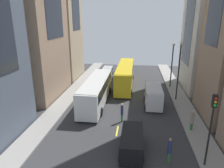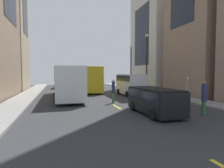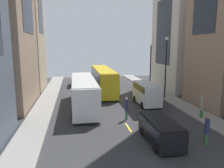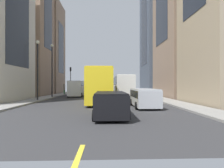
{
  "view_description": "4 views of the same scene",
  "coord_description": "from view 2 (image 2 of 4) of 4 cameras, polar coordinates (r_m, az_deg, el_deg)",
  "views": [
    {
      "loc": [
        1.75,
        -29.02,
        10.93
      ],
      "look_at": [
        -1.76,
        -0.65,
        1.86
      ],
      "focal_mm": 33.07,
      "sensor_mm": 36.0,
      "label": 1
    },
    {
      "loc": [
        -4.53,
        -24.51,
        2.68
      ],
      "look_at": [
        1.8,
        -3.04,
        1.41
      ],
      "focal_mm": 29.7,
      "sensor_mm": 36.0,
      "label": 2
    },
    {
      "loc": [
        -4.47,
        -27.69,
        6.93
      ],
      "look_at": [
        0.63,
        1.19,
        1.78
      ],
      "focal_mm": 34.63,
      "sensor_mm": 36.0,
      "label": 3
    },
    {
      "loc": [
        -0.75,
        25.89,
        2.0
      ],
      "look_at": [
        -1.78,
        -3.08,
        2.07
      ],
      "focal_mm": 28.6,
      "sensor_mm": 36.0,
      "label": 4
    }
  ],
  "objects": [
    {
      "name": "car_black_1",
      "position": [
        12.56,
        12.86,
        -4.47
      ],
      "size": [
        2.02,
        4.7,
        1.71
      ],
      "color": "black",
      "rests_on": "ground"
    },
    {
      "name": "sidewalk_west",
      "position": [
        24.89,
        -24.38,
        -3.04
      ],
      "size": [
        2.35,
        44.0,
        0.15
      ],
      "primitive_type": "cube",
      "color": "gray",
      "rests_on": "ground"
    },
    {
      "name": "delivery_van_white",
      "position": [
        22.72,
        5.69,
        0.29
      ],
      "size": [
        2.25,
        5.05,
        2.58
      ],
      "color": "white",
      "rests_on": "ground"
    },
    {
      "name": "car_black_2",
      "position": [
        39.58,
        -11.37,
        0.61
      ],
      "size": [
        2.06,
        4.32,
        1.51
      ],
      "color": "black",
      "rests_on": "ground"
    },
    {
      "name": "car_silver_0",
      "position": [
        35.06,
        -15.71,
        0.32
      ],
      "size": [
        2.03,
        4.49,
        1.61
      ],
      "color": "#B7BABF",
      "rests_on": "ground"
    },
    {
      "name": "pedestrian_waiting_curb",
      "position": [
        13.34,
        26.47,
        -3.5
      ],
      "size": [
        0.33,
        0.33,
        2.21
      ],
      "rotation": [
        0.0,
        0.0,
        3.91
      ],
      "color": "#336B38",
      "rests_on": "ground"
    },
    {
      "name": "pedestrian_crossing_near",
      "position": [
        19.16,
        22.28,
        -1.11
      ],
      "size": [
        0.37,
        0.37,
        2.19
      ],
      "rotation": [
        0.0,
        0.0,
        4.43
      ],
      "color": "#336B38",
      "rests_on": "ground"
    },
    {
      "name": "lane_stripe_2",
      "position": [
        25.07,
        -5.93,
        -2.88
      ],
      "size": [
        0.16,
        2.0,
        0.01
      ],
      "primitive_type": "cube",
      "color": "yellow",
      "rests_on": "ground"
    },
    {
      "name": "building_east_2",
      "position": [
        34.7,
        14.37,
        13.76
      ],
      "size": [
        7.01,
        9.94,
        18.13
      ],
      "color": "beige",
      "rests_on": "ground"
    },
    {
      "name": "city_bus_white",
      "position": [
        20.96,
        -13.57,
        1.33
      ],
      "size": [
        2.8,
        11.92,
        3.35
      ],
      "color": "silver",
      "rests_on": "ground"
    },
    {
      "name": "pedestrian_crossing_mid",
      "position": [
        16.78,
        0.41,
        -1.84
      ],
      "size": [
        0.29,
        0.29,
        2.19
      ],
      "rotation": [
        0.0,
        0.0,
        5.45
      ],
      "color": "#336B38",
      "rests_on": "ground"
    },
    {
      "name": "ground_plane",
      "position": [
        25.07,
        -5.93,
        -2.9
      ],
      "size": [
        42.35,
        42.35,
        0.0
      ],
      "primitive_type": "plane",
      "color": "#333335"
    },
    {
      "name": "lane_stripe_4",
      "position": [
        45.81,
        -10.73,
        -0.14
      ],
      "size": [
        0.16,
        2.0,
        0.01
      ],
      "primitive_type": "cube",
      "color": "yellow",
      "rests_on": "ground"
    },
    {
      "name": "lane_stripe_1",
      "position": [
        14.96,
        1.49,
        -7.04
      ],
      "size": [
        0.16,
        2.0,
        0.01
      ],
      "primitive_type": "cube",
      "color": "yellow",
      "rests_on": "ground"
    },
    {
      "name": "lane_stripe_3",
      "position": [
        35.4,
        -9.03,
        -1.11
      ],
      "size": [
        0.16,
        2.0,
        0.01
      ],
      "primitive_type": "cube",
      "color": "yellow",
      "rests_on": "ground"
    },
    {
      "name": "streetcar_yellow",
      "position": [
        29.36,
        -7.9,
        2.14
      ],
      "size": [
        2.7,
        12.98,
        3.59
      ],
      "color": "yellow",
      "rests_on": "ground"
    },
    {
      "name": "sidewalk_east",
      "position": [
        27.65,
        10.62,
        -2.2
      ],
      "size": [
        2.35,
        44.0,
        0.15
      ],
      "primitive_type": "cube",
      "color": "gray",
      "rests_on": "ground"
    },
    {
      "name": "streetlamp_near",
      "position": [
        31.37,
        5.85,
        6.56
      ],
      "size": [
        0.44,
        0.44,
        7.1
      ],
      "color": "black",
      "rests_on": "ground"
    },
    {
      "name": "streetlamp_far",
      "position": [
        26.21,
        10.65,
        8.15
      ],
      "size": [
        0.44,
        0.44,
        7.94
      ],
      "color": "black",
      "rests_on": "ground"
    }
  ]
}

